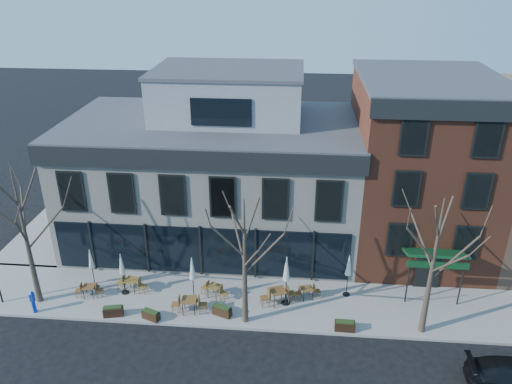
{
  "coord_description": "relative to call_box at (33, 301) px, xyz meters",
  "views": [
    {
      "loc": [
        5.35,
        -24.52,
        17.26
      ],
      "look_at": [
        3.05,
        2.0,
        4.82
      ],
      "focal_mm": 35.0,
      "sensor_mm": 36.0,
      "label": 1
    }
  ],
  "objects": [
    {
      "name": "tree_mid",
      "position": [
        11.28,
        0.28,
        2.93
      ],
      "size": [
        3.5,
        3.55,
        7.04
      ],
      "color": "#382B21",
      "rests_on": "sidewalk_front"
    },
    {
      "name": "sidewalk_front",
      "position": [
        11.52,
        2.03,
        -0.79
      ],
      "size": [
        33.5,
        4.7,
        0.15
      ],
      "primitive_type": "cube",
      "color": "gray",
      "rests_on": "ground"
    },
    {
      "name": "umbrella_2",
      "position": [
        8.28,
        1.69,
        1.26
      ],
      "size": [
        0.45,
        0.45,
        2.8
      ],
      "color": "black",
      "rests_on": "sidewalk_front"
    },
    {
      "name": "call_box",
      "position": [
        0.0,
        0.0,
        0.0
      ],
      "size": [
        0.27,
        0.27,
        1.35
      ],
      "color": "#0D2FB1",
      "rests_on": "sidewalk_front"
    },
    {
      "name": "tree_right",
      "position": [
        20.28,
        0.28,
        3.16
      ],
      "size": [
        3.72,
        3.77,
        7.48
      ],
      "color": "#382B21",
      "rests_on": "sidewalk_front"
    },
    {
      "name": "cafe_set_2",
      "position": [
        8.24,
        0.72,
        -0.19
      ],
      "size": [
        1.95,
        0.82,
        1.02
      ],
      "color": "brown",
      "rests_on": "sidewalk_front"
    },
    {
      "name": "cafe_set_5",
      "position": [
        14.47,
        2.45,
        -0.28
      ],
      "size": [
        1.62,
        0.83,
        0.83
      ],
      "color": "brown",
      "rests_on": "sidewalk_front"
    },
    {
      "name": "corner_building",
      "position": [
        8.35,
        9.25,
        3.86
      ],
      "size": [
        18.39,
        10.39,
        11.1
      ],
      "color": "beige",
      "rests_on": "ground"
    },
    {
      "name": "sidewalk_side",
      "position": [
        -2.98,
        10.18,
        -0.79
      ],
      "size": [
        4.5,
        12.0,
        0.15
      ],
      "primitive_type": "cube",
      "color": "gray",
      "rests_on": "ground"
    },
    {
      "name": "umbrella_4",
      "position": [
        16.69,
        2.98,
        1.1
      ],
      "size": [
        0.41,
        0.41,
        2.57
      ],
      "color": "black",
      "rests_on": "sidewalk_front"
    },
    {
      "name": "planter_1",
      "position": [
        6.34,
        -0.02,
        -0.45
      ],
      "size": [
        1.03,
        0.7,
        0.53
      ],
      "color": "black",
      "rests_on": "sidewalk_front"
    },
    {
      "name": "planter_3",
      "position": [
        16.38,
        -0.02,
        -0.43
      ],
      "size": [
        1.02,
        0.43,
        0.57
      ],
      "color": "black",
      "rests_on": "sidewalk_front"
    },
    {
      "name": "planter_0",
      "position": [
        4.29,
        0.08,
        -0.43
      ],
      "size": [
        1.08,
        0.61,
        0.57
      ],
      "color": "black",
      "rests_on": "sidewalk_front"
    },
    {
      "name": "tree_corner",
      "position": [
        -0.22,
        0.98,
        3.39
      ],
      "size": [
        3.93,
        3.98,
        7.92
      ],
      "color": "#382B21",
      "rests_on": "sidewalk_front"
    },
    {
      "name": "umbrella_3",
      "position": [
        13.32,
        1.9,
        1.4
      ],
      "size": [
        0.48,
        0.48,
        2.99
      ],
      "color": "black",
      "rests_on": "sidewalk_front"
    },
    {
      "name": "planter_2",
      "position": [
        10.0,
        0.63,
        -0.43
      ],
      "size": [
        1.09,
        0.75,
        0.57
      ],
      "color": "black",
      "rests_on": "sidewalk_front"
    },
    {
      "name": "cafe_set_1",
      "position": [
        4.61,
        2.29,
        -0.23
      ],
      "size": [
        1.81,
        0.82,
        0.93
      ],
      "color": "brown",
      "rests_on": "sidewalk_front"
    },
    {
      "name": "cafe_set_4",
      "position": [
        12.9,
        1.87,
        -0.17
      ],
      "size": [
        2.04,
        1.19,
        1.05
      ],
      "color": "brown",
      "rests_on": "sidewalk_front"
    },
    {
      "name": "umbrella_1",
      "position": [
        4.25,
        2.07,
        1.1
      ],
      "size": [
        0.41,
        0.41,
        2.57
      ],
      "color": "black",
      "rests_on": "sidewalk_front"
    },
    {
      "name": "cafe_set_0",
      "position": [
        2.39,
        1.6,
        -0.29
      ],
      "size": [
        1.59,
        0.69,
        0.83
      ],
      "color": "brown",
      "rests_on": "sidewalk_front"
    },
    {
      "name": "cafe_set_3",
      "position": [
        9.35,
        2.16,
        -0.26
      ],
      "size": [
        1.69,
        1.02,
        0.87
      ],
      "color": "brown",
      "rests_on": "sidewalk_front"
    },
    {
      "name": "ground",
      "position": [
        8.27,
        4.18,
        -0.86
      ],
      "size": [
        120.0,
        120.0,
        0.0
      ],
      "primitive_type": "plane",
      "color": "black",
      "rests_on": "ground"
    },
    {
      "name": "red_brick_building",
      "position": [
        21.27,
        9.16,
        4.77
      ],
      "size": [
        8.2,
        11.78,
        11.18
      ],
      "color": "brown",
      "rests_on": "ground"
    },
    {
      "name": "umbrella_0",
      "position": [
        2.35,
        2.46,
        1.06
      ],
      "size": [
        0.4,
        0.4,
        2.51
      ],
      "color": "black",
      "rests_on": "sidewalk_front"
    }
  ]
}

